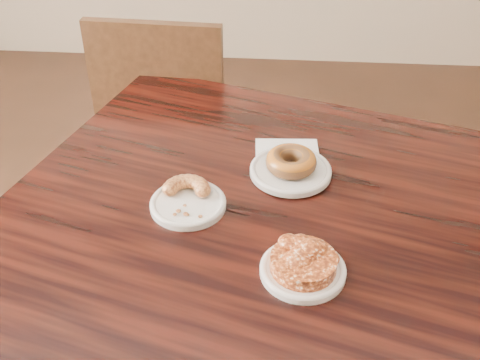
# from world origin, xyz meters

# --- Properties ---
(cafe_table) EXTENTS (1.22, 1.22, 0.75)m
(cafe_table) POSITION_xyz_m (-0.05, 0.21, 0.38)
(cafe_table) COLOR black
(cafe_table) RESTS_ON floor
(chair_far) EXTENTS (0.44, 0.44, 0.90)m
(chair_far) POSITION_xyz_m (-0.34, 0.96, 0.45)
(chair_far) COLOR black
(chair_far) RESTS_ON floor
(napkin) EXTENTS (0.15, 0.15, 0.00)m
(napkin) POSITION_xyz_m (0.02, 0.41, 0.75)
(napkin) COLOR white
(napkin) RESTS_ON cafe_table
(plate_donut) EXTENTS (0.17, 0.17, 0.01)m
(plate_donut) POSITION_xyz_m (0.03, 0.34, 0.76)
(plate_donut) COLOR white
(plate_donut) RESTS_ON napkin
(plate_cruller) EXTENTS (0.15, 0.15, 0.01)m
(plate_cruller) POSITION_xyz_m (-0.17, 0.22, 0.76)
(plate_cruller) COLOR white
(plate_cruller) RESTS_ON cafe_table
(plate_fritter) EXTENTS (0.15, 0.15, 0.01)m
(plate_fritter) POSITION_xyz_m (0.05, 0.05, 0.76)
(plate_fritter) COLOR white
(plate_fritter) RESTS_ON cafe_table
(glazed_donut) EXTENTS (0.11, 0.11, 0.04)m
(glazed_donut) POSITION_xyz_m (0.03, 0.34, 0.78)
(glazed_donut) COLOR #975C16
(glazed_donut) RESTS_ON plate_donut
(apple_fritter) EXTENTS (0.16, 0.16, 0.04)m
(apple_fritter) POSITION_xyz_m (0.05, 0.05, 0.78)
(apple_fritter) COLOR #471707
(apple_fritter) RESTS_ON plate_fritter
(cruller_fragment) EXTENTS (0.11, 0.11, 0.03)m
(cruller_fragment) POSITION_xyz_m (-0.17, 0.22, 0.78)
(cruller_fragment) COLOR #612B13
(cruller_fragment) RESTS_ON plate_cruller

